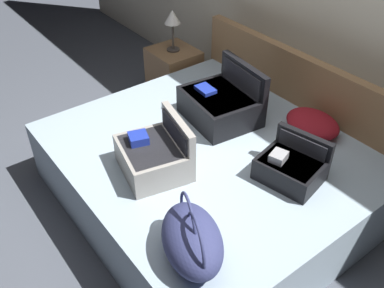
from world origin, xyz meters
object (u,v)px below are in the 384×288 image
(hard_case_medium, at_px, (154,155))
(pillow_near_headboard, at_px, (312,124))
(table_lamp, at_px, (172,20))
(nightstand, at_px, (174,75))
(bed, at_px, (207,175))
(hard_case_small, at_px, (291,166))
(hard_case_large, at_px, (221,103))
(duffel_bag, at_px, (192,239))

(hard_case_medium, height_order, pillow_near_headboard, hard_case_medium)
(pillow_near_headboard, xyz_separation_m, table_lamp, (-1.61, -0.07, 0.28))
(pillow_near_headboard, bearing_deg, nightstand, -177.49)
(nightstand, bearing_deg, bed, -26.09)
(bed, xyz_separation_m, pillow_near_headboard, (0.30, 0.71, 0.31))
(bed, xyz_separation_m, hard_case_small, (0.54, 0.22, 0.33))
(hard_case_medium, relative_size, nightstand, 0.96)
(hard_case_medium, bearing_deg, nightstand, 153.37)
(bed, bearing_deg, hard_case_large, 126.68)
(hard_case_medium, bearing_deg, pillow_near_headboard, 86.22)
(pillow_near_headboard, relative_size, table_lamp, 1.04)
(hard_case_large, bearing_deg, hard_case_medium, -67.54)
(duffel_bag, relative_size, pillow_near_headboard, 1.38)
(hard_case_medium, relative_size, table_lamp, 1.32)
(bed, height_order, pillow_near_headboard, pillow_near_headboard)
(pillow_near_headboard, bearing_deg, hard_case_small, -63.69)
(pillow_near_headboard, relative_size, nightstand, 0.76)
(hard_case_large, bearing_deg, hard_case_small, 0.42)
(hard_case_small, relative_size, table_lamp, 1.11)
(hard_case_medium, distance_m, hard_case_small, 0.85)
(hard_case_large, distance_m, nightstand, 1.19)
(hard_case_medium, xyz_separation_m, hard_case_small, (0.58, 0.62, -0.03))
(hard_case_small, distance_m, nightstand, 1.93)
(bed, height_order, hard_case_large, hard_case_large)
(bed, relative_size, nightstand, 3.89)
(hard_case_large, height_order, pillow_near_headboard, hard_case_large)
(hard_case_small, xyz_separation_m, pillow_near_headboard, (-0.24, 0.50, -0.02))
(hard_case_medium, height_order, hard_case_small, hard_case_medium)
(duffel_bag, bearing_deg, pillow_near_headboard, 104.70)
(hard_case_small, relative_size, duffel_bag, 0.77)
(bed, relative_size, pillow_near_headboard, 5.12)
(hard_case_large, relative_size, nightstand, 1.08)
(hard_case_large, height_order, nightstand, hard_case_large)
(pillow_near_headboard, bearing_deg, hard_case_large, -142.42)
(duffel_bag, bearing_deg, table_lamp, 147.09)
(hard_case_small, height_order, table_lamp, table_lamp)
(hard_case_medium, xyz_separation_m, nightstand, (-1.28, 1.05, -0.33))
(hard_case_large, relative_size, pillow_near_headboard, 1.43)
(hard_case_medium, relative_size, hard_case_small, 1.18)
(duffel_bag, distance_m, nightstand, 2.36)
(hard_case_large, relative_size, table_lamp, 1.49)
(table_lamp, bearing_deg, hard_case_medium, -39.30)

